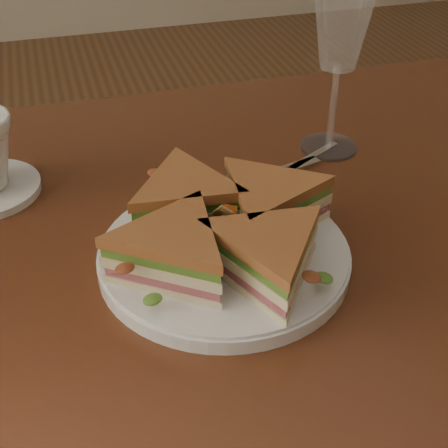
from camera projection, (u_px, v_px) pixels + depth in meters
name	position (u px, v px, depth m)	size (l,w,h in m)	color
table	(229.00, 290.00, 0.78)	(1.20, 0.80, 0.75)	#38190C
plate	(224.00, 256.00, 0.66)	(0.27, 0.27, 0.02)	silver
sandwich_wedges	(224.00, 228.00, 0.64)	(0.31, 0.31, 0.06)	beige
crisps_mound	(224.00, 231.00, 0.64)	(0.09, 0.09, 0.05)	#CC5B1A
spoon	(272.00, 180.00, 0.80)	(0.17, 0.10, 0.01)	silver
knife	(246.00, 183.00, 0.80)	(0.21, 0.07, 0.00)	silver
wine_glass	(342.00, 24.00, 0.77)	(0.09, 0.09, 0.24)	white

